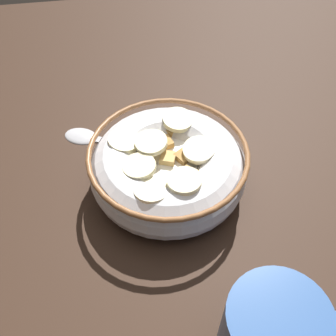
# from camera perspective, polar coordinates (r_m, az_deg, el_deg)

# --- Properties ---
(ground_plane) EXTENTS (0.92, 0.92, 0.02)m
(ground_plane) POSITION_cam_1_polar(r_m,az_deg,el_deg) (0.49, 0.00, -2.99)
(ground_plane) COLOR #332116
(cereal_bowl) EXTENTS (0.18, 0.18, 0.06)m
(cereal_bowl) POSITION_cam_1_polar(r_m,az_deg,el_deg) (0.46, -0.02, 0.16)
(cereal_bowl) COLOR silver
(cereal_bowl) RESTS_ON ground_plane
(spoon) EXTENTS (0.14, 0.08, 0.01)m
(spoon) POSITION_cam_1_polar(r_m,az_deg,el_deg) (0.54, -10.30, 4.23)
(spoon) COLOR #B7B7BC
(spoon) RESTS_ON ground_plane
(coffee_mug) EXTENTS (0.11, 0.08, 0.08)m
(coffee_mug) POSITION_cam_1_polar(r_m,az_deg,el_deg) (0.37, 14.39, -21.65)
(coffee_mug) COLOR #335999
(coffee_mug) RESTS_ON ground_plane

